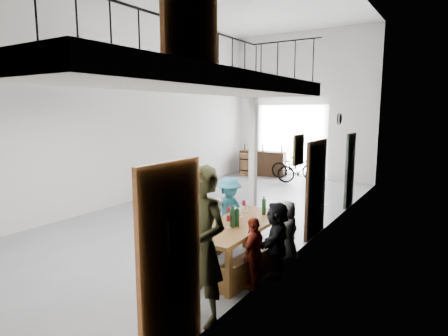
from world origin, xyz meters
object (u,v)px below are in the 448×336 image
Objects in this scene: bench_inner at (201,246)px; serving_counter at (263,163)px; side_bench at (166,187)px; bicycle_near at (295,167)px; oak_barrel at (247,164)px; tasting_table at (238,228)px; host_standing at (202,246)px.

serving_counter reaches higher than bench_inner.
bicycle_near is (2.42, 4.60, 0.25)m from side_bench.
oak_barrel is at bearing -161.78° from serving_counter.
bicycle_near is (-2.28, 8.20, -0.23)m from tasting_table.
bicycle_near is (-2.68, 9.77, -0.50)m from host_standing.
oak_barrel reaches higher than bench_inner.
bicycle_near reaches higher than tasting_table.
oak_barrel reaches higher than tasting_table.
oak_barrel is at bearing 110.13° from bench_inner.
tasting_table is 9.09m from oak_barrel.
bench_inner is 8.82m from serving_counter.
oak_barrel is 1.98m from bicycle_near.
host_standing is at bearing -64.13° from oak_barrel.
side_bench is at bearing 144.11° from host_standing.
bench_inner is 2.05m from host_standing.
serving_counter is (-3.66, 8.28, -0.22)m from tasting_table.
tasting_table is 1.10× the size of host_standing.
serving_counter is (1.04, 4.69, 0.26)m from side_bench.
host_standing is at bearing -76.03° from tasting_table.
side_bench is at bearing 142.07° from tasting_table.
bicycle_near is at bearing 105.02° from tasting_table.
host_standing is 10.14m from bicycle_near.
host_standing is (0.41, -1.58, 0.27)m from tasting_table.
bicycle_near reaches higher than side_bench.
host_standing reaches higher than side_bench.
side_bench is 1.79× the size of oak_barrel.
tasting_table is at bearing -70.86° from serving_counter.
bench_inner is 8.80m from oak_barrel.
host_standing is at bearing -173.17° from bicycle_near.
bicycle_near is at bearing 97.18° from bench_inner.
side_bench is 0.86× the size of serving_counter.
tasting_table is at bearing -62.10° from oak_barrel.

